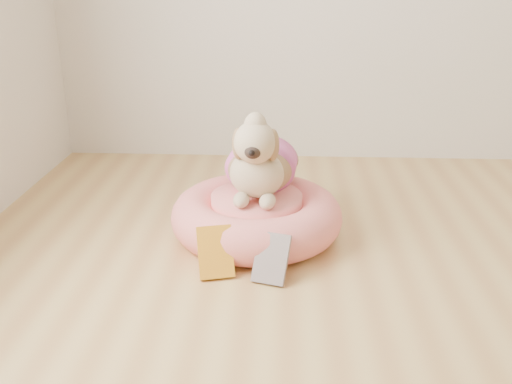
{
  "coord_description": "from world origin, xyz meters",
  "views": [
    {
      "loc": [
        -0.73,
        -0.98,
        1.03
      ],
      "look_at": [
        -0.83,
        1.11,
        0.21
      ],
      "focal_mm": 40.0,
      "sensor_mm": 36.0,
      "label": 1
    }
  ],
  "objects_px": {
    "pet_bed": "(257,216)",
    "book_white": "(271,258)",
    "dog": "(260,148)",
    "book_yellow": "(215,252)"
  },
  "relations": [
    {
      "from": "dog",
      "to": "book_white",
      "type": "relative_size",
      "value": 2.78
    },
    {
      "from": "pet_bed",
      "to": "book_white",
      "type": "xyz_separation_m",
      "value": [
        0.07,
        -0.36,
        -0.01
      ]
    },
    {
      "from": "book_yellow",
      "to": "book_white",
      "type": "relative_size",
      "value": 1.04
    },
    {
      "from": "book_white",
      "to": "dog",
      "type": "bearing_deg",
      "value": 114.54
    },
    {
      "from": "pet_bed",
      "to": "dog",
      "type": "xyz_separation_m",
      "value": [
        0.01,
        0.04,
        0.28
      ]
    },
    {
      "from": "dog",
      "to": "book_white",
      "type": "height_order",
      "value": "dog"
    },
    {
      "from": "dog",
      "to": "book_yellow",
      "type": "relative_size",
      "value": 2.67
    },
    {
      "from": "dog",
      "to": "book_yellow",
      "type": "height_order",
      "value": "dog"
    },
    {
      "from": "pet_bed",
      "to": "book_white",
      "type": "bearing_deg",
      "value": -78.99
    },
    {
      "from": "pet_bed",
      "to": "dog",
      "type": "distance_m",
      "value": 0.28
    }
  ]
}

